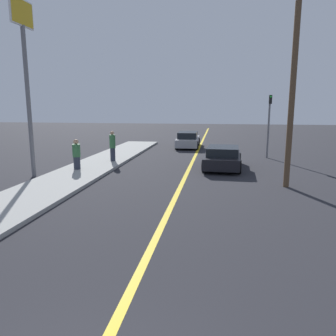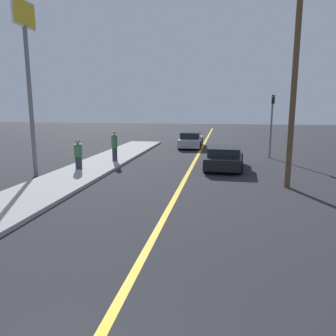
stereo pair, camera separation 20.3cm
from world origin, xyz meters
TOP-DOWN VIEW (x-y plane):
  - road_center_line at (0.00, 18.00)m, footprint 0.20×60.00m
  - sidewalk_left at (-5.34, 13.55)m, footprint 2.77×27.09m
  - car_near_right_lane at (1.81, 15.72)m, footprint 2.17×4.21m
  - car_ahead_center at (-0.94, 24.66)m, footprint 1.90×4.65m
  - pedestrian_mid_group at (-5.71, 13.58)m, footprint 0.40×0.40m
  - pedestrian_far_standing at (-4.68, 16.36)m, footprint 0.35×0.35m
  - traffic_light at (4.75, 19.85)m, footprint 0.18×0.40m
  - roadside_sign at (-7.33, 12.20)m, footprint 0.20×1.74m
  - utility_pole at (4.45, 11.90)m, footprint 0.24×0.24m

SIDE VIEW (x-z plane):
  - road_center_line at x=0.00m, z-range 0.00..0.01m
  - sidewalk_left at x=-5.34m, z-range 0.00..0.15m
  - car_near_right_lane at x=1.81m, z-range -0.01..1.21m
  - car_ahead_center at x=-0.94m, z-range -0.02..1.27m
  - pedestrian_mid_group at x=-5.71m, z-range 0.13..1.70m
  - pedestrian_far_standing at x=-4.68m, z-range 0.15..1.93m
  - traffic_light at x=4.75m, z-range 0.46..4.53m
  - utility_pole at x=4.45m, z-range 0.00..7.39m
  - roadside_sign at x=-7.33m, z-range 1.75..9.85m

